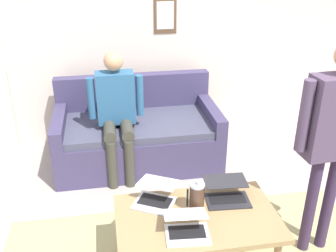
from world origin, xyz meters
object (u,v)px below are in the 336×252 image
Objects in this scene: coffee_table at (197,221)px; person_standing at (335,127)px; laptop_center at (187,227)px; laptop_right at (156,196)px; french_press at (197,197)px; couch at (137,135)px; person_seated at (117,108)px; laptop_left at (227,194)px.

person_standing reaches higher than coffee_table.
laptop_center reaches higher than laptop_right.
couch is at bearing -80.62° from french_press.
laptop_right is at bearing -29.91° from french_press.
french_press is 0.15× the size of person_standing.
couch is at bearing -52.83° from person_standing.
laptop_right is 0.32m from french_press.
laptop_left is at bearing 119.74° from person_seated.
laptop_right is (0.15, -0.37, 0.00)m from laptop_center.
laptop_left is at bearing 109.03° from couch.
laptop_left is 0.90m from person_standing.
person_seated is (0.48, -1.39, 0.14)m from french_press.
laptop_center reaches higher than coffee_table.
person_seated reaches higher than laptop_left.
couch reaches higher than laptop_center.
french_press is (-0.12, -0.22, 0.07)m from laptop_center.
person_standing is 1.30× the size of person_seated.
coffee_table is 4.52× the size of french_press.
laptop_left is at bearing 173.90° from laptop_right.
person_standing is at bearing 179.62° from french_press.
laptop_left is at bearing -158.79° from french_press.
person_seated is (1.44, -1.40, -0.34)m from person_standing.
coffee_table is 0.68× the size of person_standing.
person_standing reaches higher than french_press.
laptop_center is (0.38, 0.32, 0.00)m from laptop_left.
couch is at bearing -85.41° from laptop_center.
person_standing is at bearing -168.89° from laptop_center.
laptop_left is 0.81× the size of laptop_right.
coffee_table is at bearing 82.24° from french_press.
laptop_left is (-0.26, -0.16, 0.09)m from coffee_table.
couch is 1.03× the size of person_standing.
french_press is at bearing -0.38° from person_standing.
laptop_right is at bearing -40.01° from coffee_table.
person_standing reaches higher than laptop_center.
laptop_left is (-0.52, 1.52, 0.22)m from couch.
laptop_center is at bearing 102.66° from person_seated.
laptop_left is at bearing -148.32° from coffee_table.
person_seated reaches higher than french_press.
person_seated is at bearing -77.34° from laptop_center.
person_seated is at bearing -80.32° from laptop_right.
french_press reaches higher than laptop_right.
laptop_center is (0.11, 0.16, 0.09)m from coffee_table.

